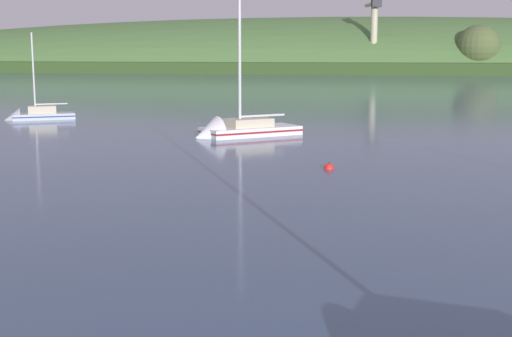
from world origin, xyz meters
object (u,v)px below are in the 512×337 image
Objects in this scene: sailboat_near_mooring at (237,133)px; sailboat_midwater_white at (35,118)px; dockside_crane at (374,37)px; mooring_buoy_midchannel at (329,169)px.

sailboat_near_mooring is 23.97m from sailboat_midwater_white.
sailboat_near_mooring is at bearing 162.15° from dockside_crane.
dockside_crane reaches higher than sailboat_midwater_white.
sailboat_near_mooring is at bearing 124.25° from sailboat_midwater_white.
dockside_crane is 170.36m from sailboat_midwater_white.
mooring_buoy_midchannel is at bearing 110.18° from sailboat_midwater_white.
mooring_buoy_midchannel is at bearing 80.28° from sailboat_near_mooring.
sailboat_midwater_white is (-5.13, -169.90, -11.37)m from dockside_crane.
dockside_crane reaches higher than sailboat_near_mooring.
sailboat_near_mooring is at bearing 128.34° from mooring_buoy_midchannel.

